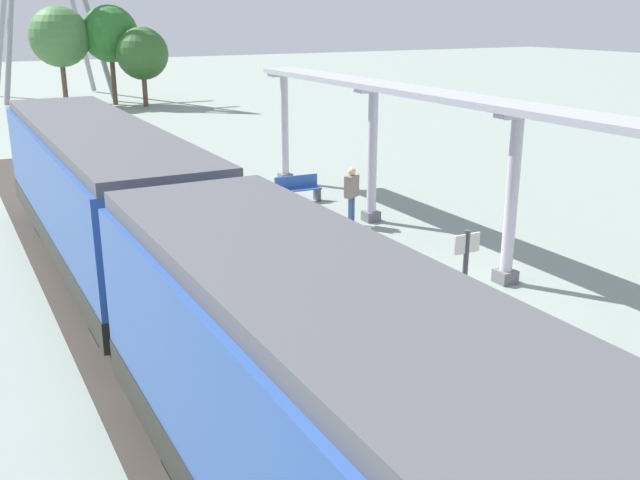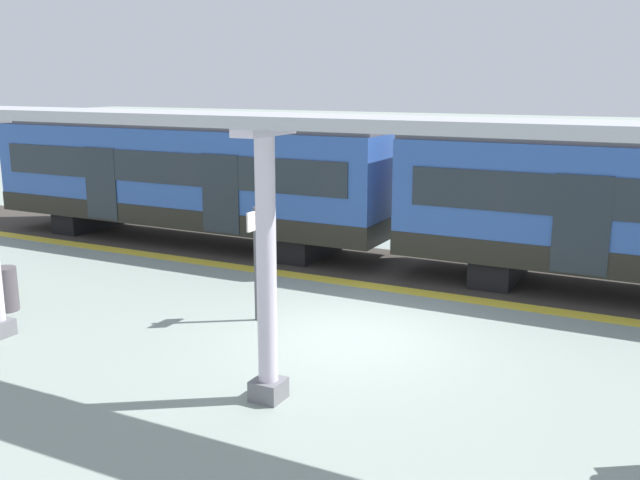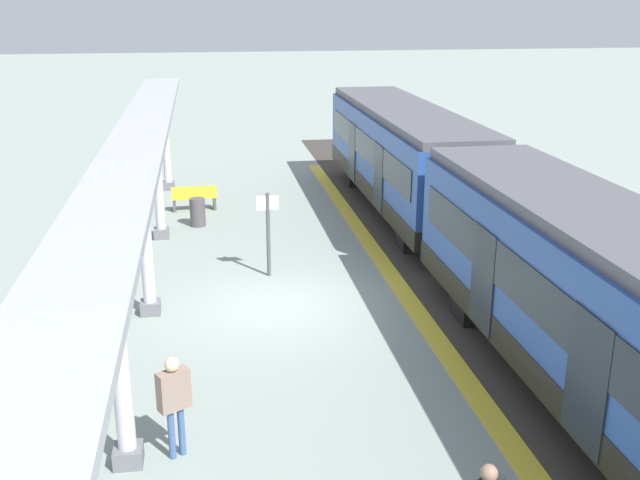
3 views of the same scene
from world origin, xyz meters
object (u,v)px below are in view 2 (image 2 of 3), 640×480
object	(u,v)px
canopy_pillar_third	(266,267)
trash_bin	(5,289)
platform_info_sign	(256,253)
train_near_carriage	(188,178)

from	to	relation	value
canopy_pillar_third	trash_bin	size ratio (longest dim) A/B	4.41
canopy_pillar_third	platform_info_sign	size ratio (longest dim) A/B	1.77
train_near_carriage	canopy_pillar_third	size ratio (longest dim) A/B	3.11
canopy_pillar_third	platform_info_sign	xyz separation A→B (m)	(-2.88, -2.00, -0.65)
platform_info_sign	train_near_carriage	bearing A→B (deg)	-132.64
train_near_carriage	platform_info_sign	bearing A→B (deg)	47.36
canopy_pillar_third	trash_bin	xyz separation A→B (m)	(-1.08, -6.77, -1.53)
platform_info_sign	canopy_pillar_third	bearing A→B (deg)	34.78
train_near_carriage	platform_info_sign	xyz separation A→B (m)	(4.97, 5.39, -0.50)
canopy_pillar_third	platform_info_sign	bearing A→B (deg)	-145.22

